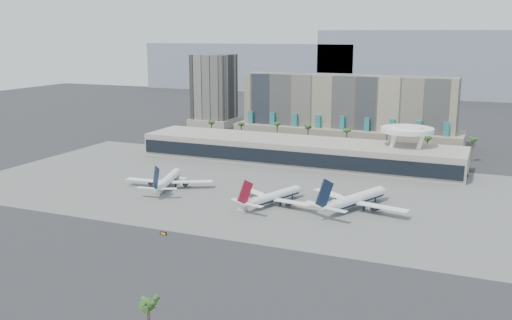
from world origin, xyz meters
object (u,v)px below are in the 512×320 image
at_px(service_vehicle_a, 182,180).
at_px(service_vehicle_b, 242,208).
at_px(taxiway_sign, 163,233).
at_px(airliner_right, 355,199).
at_px(airliner_left, 168,180).
at_px(airliner_centre, 274,196).

distance_m(service_vehicle_a, service_vehicle_b, 50.92).
bearing_deg(taxiway_sign, airliner_right, 42.98).
height_order(airliner_left, service_vehicle_b, airliner_left).
xyz_separation_m(airliner_left, airliner_right, (83.58, 1.53, 0.40)).
bearing_deg(airliner_left, service_vehicle_b, -37.03).
xyz_separation_m(airliner_right, taxiway_sign, (-53.36, -54.18, -3.42)).
distance_m(airliner_centre, taxiway_sign, 52.18).
bearing_deg(airliner_centre, airliner_left, -165.30).
height_order(airliner_left, service_vehicle_a, airliner_left).
height_order(airliner_centre, taxiway_sign, airliner_centre).
distance_m(airliner_right, service_vehicle_a, 83.06).
xyz_separation_m(airliner_right, service_vehicle_b, (-39.91, -18.70, -3.03)).
bearing_deg(service_vehicle_a, airliner_centre, -5.34).
bearing_deg(airliner_right, airliner_left, -155.37).
xyz_separation_m(airliner_right, service_vehicle_a, (-82.50, 9.21, -2.86)).
xyz_separation_m(airliner_centre, service_vehicle_a, (-51.12, 16.14, -2.28)).
height_order(airliner_centre, airliner_right, airliner_right).
distance_m(airliner_left, airliner_centre, 52.48).
xyz_separation_m(service_vehicle_b, taxiway_sign, (-13.45, -35.47, -0.39)).
xyz_separation_m(service_vehicle_a, service_vehicle_b, (42.59, -27.91, -0.17)).
height_order(airliner_centre, service_vehicle_b, airliner_centre).
height_order(airliner_left, airliner_right, airliner_right).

